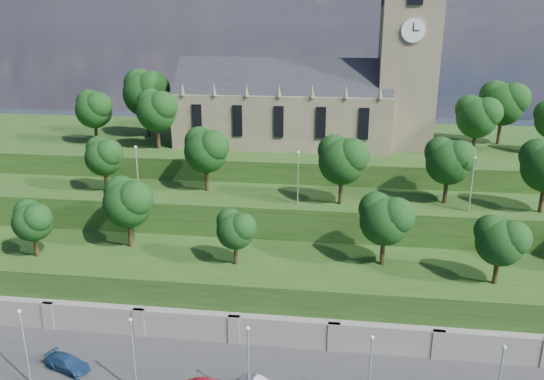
# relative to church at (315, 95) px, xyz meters

# --- Properties ---
(retaining_wall) EXTENTS (160.00, 2.10, 5.00)m
(retaining_wall) POSITION_rel_church_xyz_m (-0.79, -34.01, -20.02)
(retaining_wall) COLOR slate
(retaining_wall) RESTS_ON ground
(embankment_lower) EXTENTS (160.00, 12.00, 8.00)m
(embankment_lower) POSITION_rel_church_xyz_m (-0.79, -27.98, -18.52)
(embankment_lower) COLOR #1F3E14
(embankment_lower) RESTS_ON ground
(embankment_upper) EXTENTS (160.00, 10.00, 12.00)m
(embankment_upper) POSITION_rel_church_xyz_m (-0.79, -16.98, -16.52)
(embankment_upper) COLOR #1F3E14
(embankment_upper) RESTS_ON ground
(hilltop) EXTENTS (160.00, 32.00, 15.00)m
(hilltop) POSITION_rel_church_xyz_m (-0.79, 4.02, -15.02)
(hilltop) COLOR #1F3E14
(hilltop) RESTS_ON ground
(church) EXTENTS (38.60, 12.35, 27.60)m
(church) POSITION_rel_church_xyz_m (0.00, 0.00, 0.00)
(church) COLOR #6D624C
(church) RESTS_ON hilltop
(trees_lower) EXTENTS (68.22, 9.16, 8.34)m
(trees_lower) POSITION_rel_church_xyz_m (3.00, -27.51, -9.37)
(trees_lower) COLOR black
(trees_lower) RESTS_ON embankment_lower
(trees_upper) EXTENTS (59.24, 8.66, 8.56)m
(trees_upper) POSITION_rel_church_xyz_m (4.40, -17.81, -4.95)
(trees_upper) COLOR black
(trees_upper) RESTS_ON embankment_upper
(trees_hilltop) EXTENTS (73.18, 16.19, 10.96)m
(trees_hilltop) POSITION_rel_church_xyz_m (-3.49, -0.73, -1.14)
(trees_hilltop) COLOR black
(trees_hilltop) RESTS_ON hilltop
(lamp_posts_promenade) EXTENTS (60.36, 0.36, 7.54)m
(lamp_posts_promenade) POSITION_rel_church_xyz_m (-2.79, -43.48, -16.15)
(lamp_posts_promenade) COLOR #B2B2B7
(lamp_posts_promenade) RESTS_ON promenade
(lamp_posts_upper) EXTENTS (40.36, 0.36, 6.67)m
(lamp_posts_upper) POSITION_rel_church_xyz_m (-0.79, -19.98, -6.60)
(lamp_posts_upper) COLOR #B2B2B7
(lamp_posts_upper) RESTS_ON embankment_upper
(car_right) EXTENTS (4.95, 3.32, 1.33)m
(car_right) POSITION_rel_church_xyz_m (-20.42, -41.13, -19.86)
(car_right) COLOR navy
(car_right) RESTS_ON promenade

